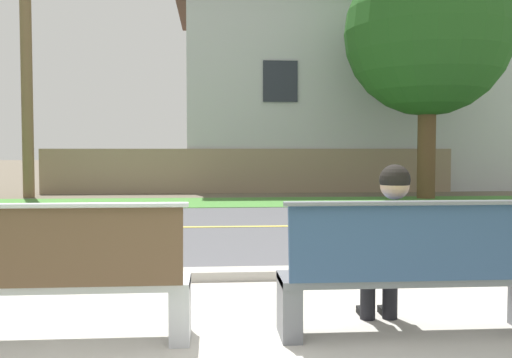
{
  "coord_description": "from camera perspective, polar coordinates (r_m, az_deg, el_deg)",
  "views": [
    {
      "loc": [
        -0.16,
        -3.66,
        1.35
      ],
      "look_at": [
        0.38,
        3.43,
        1.0
      ],
      "focal_mm": 40.77,
      "sensor_mm": 36.0,
      "label": 1
    }
  ],
  "objects": [
    {
      "name": "bench_right",
      "position": [
        4.37,
        15.37,
        -9.04
      ],
      "size": [
        1.94,
        0.48,
        1.01
      ],
      "color": "slate",
      "rests_on": "ground_plane"
    },
    {
      "name": "sidewalk_pavement",
      "position": [
        4.28,
        -2.03,
        -15.5
      ],
      "size": [
        44.0,
        3.6,
        0.01
      ],
      "primitive_type": "cube",
      "color": "#B7B2A8",
      "rests_on": "ground_plane"
    },
    {
      "name": "bench_left",
      "position": [
        4.27,
        -19.84,
        -9.38
      ],
      "size": [
        1.94,
        0.48,
        1.01
      ],
      "color": "silver",
      "rests_on": "ground_plane"
    },
    {
      "name": "ground_plane",
      "position": [
        11.74,
        -3.54,
        -3.78
      ],
      "size": [
        140.0,
        140.0,
        0.0
      ],
      "primitive_type": "plane",
      "color": "#665B4C"
    },
    {
      "name": "garden_wall",
      "position": [
        18.46,
        -0.59,
        0.81
      ],
      "size": [
        13.0,
        0.36,
        1.4
      ],
      "primitive_type": "cube",
      "color": "gray",
      "rests_on": "ground_plane"
    },
    {
      "name": "curb_edge",
      "position": [
        6.15,
        -2.78,
        -9.35
      ],
      "size": [
        44.0,
        0.3,
        0.11
      ],
      "primitive_type": "cube",
      "color": "#ADA89E",
      "rests_on": "ground_plane"
    },
    {
      "name": "seated_person_blue",
      "position": [
        4.45,
        13.03,
        -5.99
      ],
      "size": [
        0.52,
        0.68,
        1.25
      ],
      "color": "black",
      "rests_on": "ground_plane"
    },
    {
      "name": "street_asphalt",
      "position": [
        10.25,
        -3.42,
        -4.73
      ],
      "size": [
        52.0,
        8.0,
        0.01
      ],
      "primitive_type": "cube",
      "color": "#515156",
      "rests_on": "ground_plane"
    },
    {
      "name": "house_across_street",
      "position": [
        22.19,
        7.67,
        8.51
      ],
      "size": [
        11.58,
        6.91,
        7.02
      ],
      "color": "#B7BCC1",
      "rests_on": "ground_plane"
    },
    {
      "name": "shade_tree_left",
      "position": [
        17.2,
        17.13,
        14.75
      ],
      "size": [
        4.6,
        4.6,
        7.6
      ],
      "color": "brown",
      "rests_on": "ground_plane"
    },
    {
      "name": "far_verge_grass",
      "position": [
        15.03,
        -3.72,
        -2.3
      ],
      "size": [
        48.0,
        2.8,
        0.02
      ],
      "primitive_type": "cube",
      "color": "#478438",
      "rests_on": "ground_plane"
    },
    {
      "name": "road_centre_line",
      "position": [
        10.25,
        -3.42,
        -4.7
      ],
      "size": [
        48.0,
        0.14,
        0.01
      ],
      "primitive_type": "cube",
      "color": "#E0CC4C",
      "rests_on": "ground_plane"
    }
  ]
}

